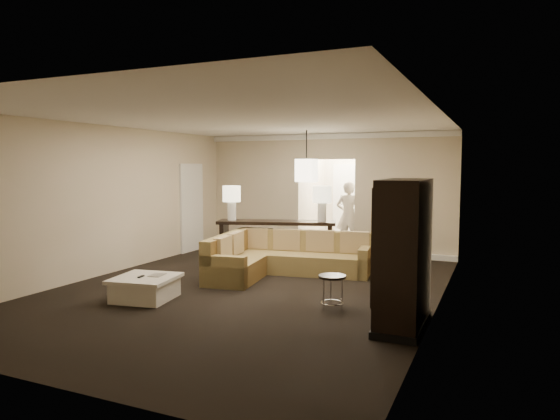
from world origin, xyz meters
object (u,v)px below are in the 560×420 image
at_px(drink_table, 332,285).
at_px(person, 348,212).
at_px(coffee_table, 145,288).
at_px(sectional_sofa, 279,258).
at_px(console_table, 276,239).
at_px(armoire, 403,257).

height_order(drink_table, person, person).
height_order(coffee_table, person, person).
bearing_deg(coffee_table, person, 74.63).
distance_m(sectional_sofa, person, 3.31).
xyz_separation_m(console_table, armoire, (3.07, -2.92, 0.35)).
height_order(sectional_sofa, coffee_table, sectional_sofa).
height_order(console_table, person, person).
relative_size(console_table, person, 1.32).
bearing_deg(coffee_table, console_table, 76.69).
bearing_deg(drink_table, coffee_table, -166.22).
xyz_separation_m(sectional_sofa, console_table, (-0.41, 0.76, 0.23)).
distance_m(coffee_table, drink_table, 2.86).
bearing_deg(sectional_sofa, armoire, -46.95).
bearing_deg(console_table, armoire, -60.48).
relative_size(sectional_sofa, armoire, 1.47).
distance_m(console_table, drink_table, 3.23).
xyz_separation_m(console_table, drink_table, (2.01, -2.52, -0.20)).
distance_m(drink_table, person, 5.17).
relative_size(coffee_table, drink_table, 2.09).
xyz_separation_m(drink_table, person, (-1.21, 4.99, 0.58)).
bearing_deg(console_table, drink_table, -68.31).
bearing_deg(person, drink_table, 99.68).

